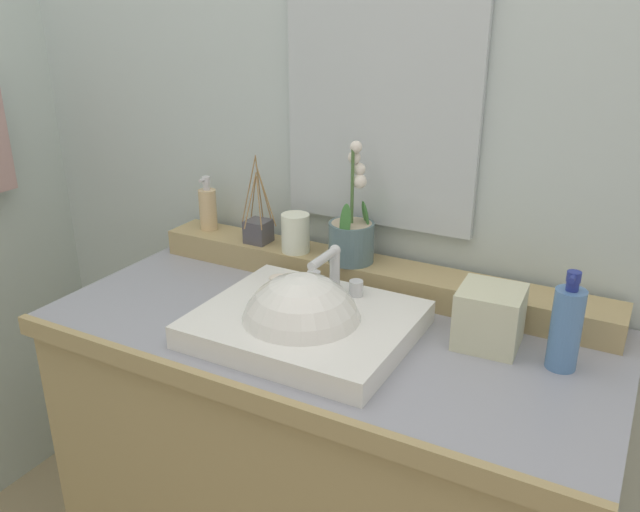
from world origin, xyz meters
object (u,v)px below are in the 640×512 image
Objects in this scene: reed_diffuser at (258,230)px; lotion_bottle at (566,327)px; soap_bar at (283,280)px; potted_plant at (352,234)px; soap_dispenser at (208,208)px; tissue_box at (490,317)px; sink_basin at (303,330)px; tumbler_cup at (296,233)px.

lotion_bottle is (0.82, -0.16, -0.01)m from reed_diffuser.
lotion_bottle is (0.63, 0.02, 0.03)m from soap_bar.
potted_plant is (0.10, 0.17, 0.08)m from soap_bar.
lotion_bottle is at bearing 1.78° from soap_bar.
soap_dispenser is 0.19m from reed_diffuser.
sink_basin is at bearing -155.67° from tissue_box.
potted_plant is 1.98× the size of soap_dispenser.
soap_dispenser is at bearing 169.92° from lotion_bottle.
potted_plant reaches higher than sink_basin.
sink_basin is 0.18m from soap_bar.
sink_basin is 0.32m from potted_plant.
reed_diffuser is at bearing 174.67° from tumbler_cup.
lotion_bottle reaches higher than tumbler_cup.
soap_bar is 0.46× the size of soap_dispenser.
tumbler_cup is at bearing 167.43° from tissue_box.
lotion_bottle is at bearing 15.10° from sink_basin.
reed_diffuser reaches higher than sink_basin.
sink_basin is at bearing -164.90° from lotion_bottle.
potted_plant reaches higher than soap_bar.
potted_plant is 0.41m from tissue_box.
lotion_bottle reaches higher than tissue_box.
potted_plant is 0.16m from tumbler_cup.
soap_dispenser is (-0.49, 0.32, 0.11)m from sink_basin.
potted_plant is 0.46m from soap_dispenser.
soap_bar is 0.63m from lotion_bottle.
potted_plant is at bearing 61.20° from soap_bar.
potted_plant is 1.47× the size of lotion_bottle.
soap_dispenser reaches higher than tissue_box.
soap_bar is 0.34× the size of lotion_bottle.
potted_plant is at bearing 95.43° from sink_basin.
reed_diffuser is at bearing 168.74° from tissue_box.
tumbler_cup is 0.49× the size of lotion_bottle.
potted_plant is 0.28m from reed_diffuser.
lotion_bottle reaches higher than sink_basin.
soap_bar is 0.54× the size of tissue_box.
soap_bar is at bearing -178.22° from lotion_bottle.
tumbler_cup is at bearing -6.23° from soap_dispenser.
potted_plant is 1.27× the size of reed_diffuser.
soap_dispenser is at bearing 177.15° from potted_plant.
sink_basin is 0.43m from reed_diffuser.
soap_dispenser is 1.17× the size of tissue_box.
reed_diffuser is 0.83m from lotion_bottle.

